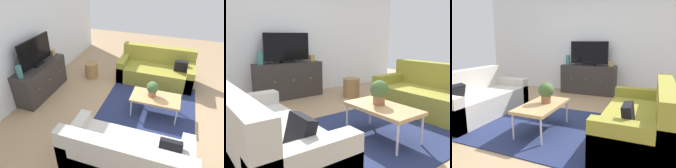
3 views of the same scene
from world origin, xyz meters
The scene contains 12 objects.
ground_plane centered at (0.00, 0.00, 0.00)m, with size 10.00×10.00×0.00m, color tan.
wall_back centered at (0.00, 2.55, 1.35)m, with size 6.40×0.12×2.70m, color white.
area_rug centered at (0.00, -0.15, 0.01)m, with size 2.50×1.90×0.01m, color navy.
couch_left_side centered at (-1.44, -0.10, 0.27)m, with size 0.85×1.82×0.82m.
couch_right_side centered at (1.44, -0.10, 0.27)m, with size 0.85×1.82×0.82m.
coffee_table centered at (0.03, -0.30, 0.39)m, with size 0.51×0.94×0.42m.
potted_plant centered at (0.05, -0.21, 0.59)m, with size 0.23×0.23×0.31m.
tv_console centered at (-0.04, 2.27, 0.36)m, with size 1.38×0.47×0.73m.
flat_screen_tv centered at (-0.04, 2.29, 1.03)m, with size 0.97×0.16×0.60m.
glass_vase centered at (-0.61, 2.27, 0.85)m, with size 0.11×0.11×0.25m, color teal.
mantel_clock centered at (0.53, 2.27, 0.79)m, with size 0.11×0.07×0.13m, color tan.
wicker_basket centered at (1.03, 1.52, 0.20)m, with size 0.34×0.34×0.40m, color #9E7547.
Camera 1 is at (-3.31, -0.55, 2.73)m, focal length 32.91 mm.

